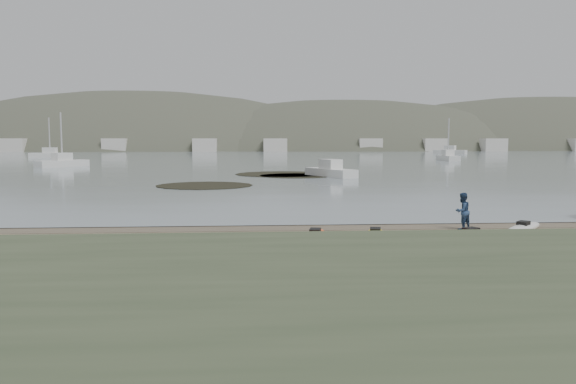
{
  "coord_description": "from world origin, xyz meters",
  "views": [
    {
      "loc": [
        -1.67,
        -24.36,
        3.81
      ],
      "look_at": [
        0.0,
        0.0,
        1.5
      ],
      "focal_mm": 35.0,
      "sensor_mm": 36.0,
      "label": 1
    }
  ],
  "objects": [
    {
      "name": "ground",
      "position": [
        0.0,
        0.0,
        0.0
      ],
      "size": [
        600.0,
        600.0,
        0.0
      ],
      "primitive_type": "plane",
      "color": "tan",
      "rests_on": "ground"
    },
    {
      "name": "bluff",
      "position": [
        0.0,
        -17.5,
        1.0
      ],
      "size": [
        60.0,
        8.0,
        2.0
      ],
      "primitive_type": "cube",
      "color": "#475138",
      "rests_on": "ground"
    },
    {
      "name": "person_east",
      "position": [
        7.28,
        -1.46,
        0.78
      ],
      "size": [
        0.95,
        0.89,
        1.56
      ],
      "primitive_type": "imported",
      "rotation": [
        0.0,
        0.0,
        3.65
      ],
      "color": "navy",
      "rests_on": "ground"
    },
    {
      "name": "wet_sand",
      "position": [
        0.0,
        -0.3,
        0.0
      ],
      "size": [
        60.0,
        60.0,
        0.0
      ],
      "primitive_type": "plane",
      "color": "brown",
      "rests_on": "ground"
    },
    {
      "name": "kayaks",
      "position": [
        0.55,
        -4.33,
        0.17
      ],
      "size": [
        21.24,
        6.98,
        0.34
      ],
      "color": "yellow",
      "rests_on": "ground"
    },
    {
      "name": "far_town",
      "position": [
        6.0,
        145.0,
        2.0
      ],
      "size": [
        199.0,
        5.0,
        4.0
      ],
      "color": "beige",
      "rests_on": "ground"
    },
    {
      "name": "far_hills",
      "position": [
        39.38,
        193.97,
        -15.93
      ],
      "size": [
        550.0,
        135.0,
        80.0
      ],
      "color": "#384235",
      "rests_on": "ground"
    },
    {
      "name": "water",
      "position": [
        0.0,
        300.0,
        0.01
      ],
      "size": [
        1200.0,
        1200.0,
        0.0
      ],
      "primitive_type": "plane",
      "color": "slate",
      "rests_on": "ground"
    },
    {
      "name": "moored_boats",
      "position": [
        4.95,
        79.89,
        0.53
      ],
      "size": [
        99.91,
        91.47,
        1.15
      ],
      "color": "silver",
      "rests_on": "ground"
    },
    {
      "name": "kelp_mats",
      "position": [
        0.26,
        31.16,
        0.03
      ],
      "size": [
        16.37,
        23.4,
        0.04
      ],
      "color": "black",
      "rests_on": "water"
    }
  ]
}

